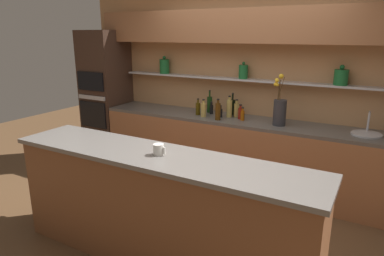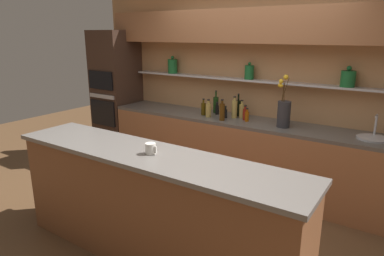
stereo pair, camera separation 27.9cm
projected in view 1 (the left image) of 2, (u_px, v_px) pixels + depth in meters
The scene contains 19 objects.
ground_plane at pixel (193, 226), 3.67m from camera, with size 12.00×12.00×0.00m, color brown.
back_wall_unit at pixel (249, 68), 4.54m from camera, with size 5.20×0.44×2.60m.
back_counter_unit at pixel (232, 151), 4.63m from camera, with size 3.78×0.62×0.92m.
island_counter at pixel (158, 208), 3.01m from camera, with size 2.83×0.61×1.02m.
oven_tower at pixel (106, 96), 5.52m from camera, with size 0.61×0.64×2.05m.
flower_vase at pixel (280, 110), 4.12m from camera, with size 0.17×0.16×0.62m.
sink_fixture at pixel (367, 133), 3.76m from camera, with size 0.32×0.32×0.25m.
bottle_spirit_0 at pixel (203, 110), 4.57m from camera, with size 0.07×0.07×0.24m.
bottle_sauce_1 at pixel (242, 115), 4.38m from camera, with size 0.05×0.05×0.17m.
bottle_spirit_2 at pixel (229, 108), 4.54m from camera, with size 0.07×0.07×0.29m.
bottle_sauce_3 at pixel (211, 109), 4.73m from camera, with size 0.05×0.05×0.17m.
bottle_wine_4 at pixel (210, 104), 4.82m from camera, with size 0.07×0.07×0.32m.
bottle_spirit_5 at pixel (218, 111), 4.39m from camera, with size 0.07×0.07×0.28m.
bottle_wine_6 at pixel (232, 107), 4.66m from camera, with size 0.07×0.07×0.30m.
bottle_sauce_7 at pixel (240, 113), 4.45m from camera, with size 0.06×0.06×0.19m.
bottle_sauce_8 at pixel (220, 112), 4.54m from camera, with size 0.05×0.05×0.16m.
bottle_spirit_9 at pixel (236, 110), 4.55m from camera, with size 0.07×0.07×0.24m.
bottle_oil_10 at pixel (198, 108), 4.68m from camera, with size 0.06×0.06×0.23m.
coffee_mug at pixel (159, 149), 2.84m from camera, with size 0.11×0.09×0.09m.
Camera 1 is at (1.59, -2.84, 2.00)m, focal length 32.00 mm.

